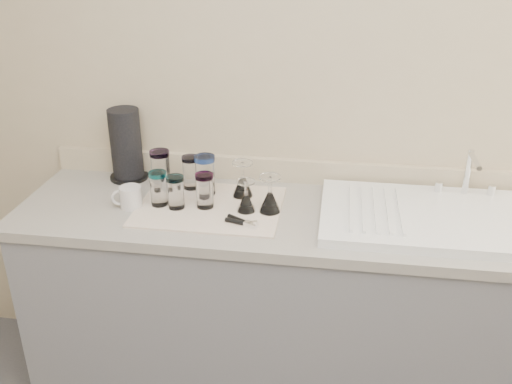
% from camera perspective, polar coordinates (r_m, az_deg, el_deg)
% --- Properties ---
extents(room_envelope, '(3.54, 3.50, 2.52)m').
position_cam_1_polar(room_envelope, '(0.82, -5.05, 0.80)').
color(room_envelope, '#4E4E53').
rests_on(room_envelope, ground).
extents(counter_unit, '(2.06, 0.62, 0.90)m').
position_cam_1_polar(counter_unit, '(2.41, 2.59, -11.53)').
color(counter_unit, slate).
rests_on(counter_unit, ground).
extents(sink_unit, '(0.82, 0.50, 0.22)m').
position_cam_1_polar(sink_unit, '(2.19, 17.37, -2.41)').
color(sink_unit, white).
rests_on(sink_unit, counter_unit).
extents(dish_towel, '(0.55, 0.42, 0.01)m').
position_cam_1_polar(dish_towel, '(2.21, -4.63, -1.44)').
color(dish_towel, white).
rests_on(dish_towel, counter_unit).
extents(tumbler_teal, '(0.08, 0.08, 0.16)m').
position_cam_1_polar(tumbler_teal, '(2.36, -9.52, 2.29)').
color(tumbler_teal, white).
rests_on(tumbler_teal, dish_towel).
extents(tumbler_cyan, '(0.07, 0.07, 0.14)m').
position_cam_1_polar(tumbler_cyan, '(2.34, -6.54, 1.99)').
color(tumbler_cyan, white).
rests_on(tumbler_cyan, dish_towel).
extents(tumbler_purple, '(0.08, 0.08, 0.16)m').
position_cam_1_polar(tumbler_purple, '(2.27, -5.11, 1.72)').
color(tumbler_purple, white).
rests_on(tumbler_purple, dish_towel).
extents(tumbler_magenta, '(0.07, 0.07, 0.14)m').
position_cam_1_polar(tumbler_magenta, '(2.21, -9.72, 0.38)').
color(tumbler_magenta, white).
rests_on(tumbler_magenta, dish_towel).
extents(tumbler_blue, '(0.07, 0.07, 0.13)m').
position_cam_1_polar(tumbler_blue, '(2.18, -8.03, 0.01)').
color(tumbler_blue, white).
rests_on(tumbler_blue, dish_towel).
extents(tumbler_lavender, '(0.07, 0.07, 0.14)m').
position_cam_1_polar(tumbler_lavender, '(2.17, -5.16, 0.17)').
color(tumbler_lavender, white).
rests_on(tumbler_lavender, dish_towel).
extents(goblet_back_left, '(0.08, 0.08, 0.14)m').
position_cam_1_polar(goblet_back_left, '(2.26, -1.35, 0.77)').
color(goblet_back_left, white).
rests_on(goblet_back_left, dish_towel).
extents(goblet_front_left, '(0.07, 0.07, 0.12)m').
position_cam_1_polar(goblet_front_left, '(2.14, -1.00, -0.89)').
color(goblet_front_left, white).
rests_on(goblet_front_left, dish_towel).
extents(goblet_front_right, '(0.08, 0.08, 0.14)m').
position_cam_1_polar(goblet_front_right, '(2.14, 1.39, -0.77)').
color(goblet_front_right, white).
rests_on(goblet_front_right, dish_towel).
extents(can_opener, '(0.13, 0.09, 0.02)m').
position_cam_1_polar(can_opener, '(2.07, -1.43, -3.01)').
color(can_opener, silver).
rests_on(can_opener, dish_towel).
extents(white_mug, '(0.13, 0.10, 0.09)m').
position_cam_1_polar(white_mug, '(2.24, -12.48, -0.51)').
color(white_mug, silver).
rests_on(white_mug, counter_unit).
extents(paper_towel_roll, '(0.16, 0.16, 0.31)m').
position_cam_1_polar(paper_towel_roll, '(2.46, -12.85, 4.57)').
color(paper_towel_roll, black).
rests_on(paper_towel_roll, counter_unit).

